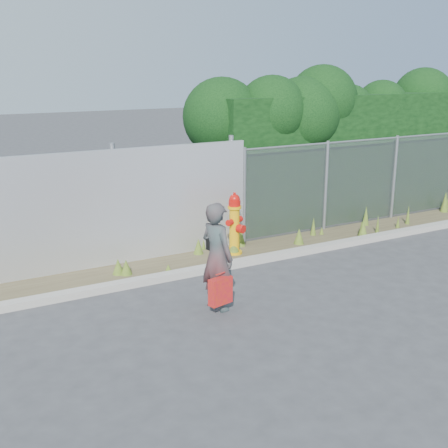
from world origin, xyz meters
name	(u,v)px	position (x,y,z in m)	size (l,w,h in m)	color
ground	(282,302)	(0.00, 0.00, 0.00)	(80.00, 80.00, 0.00)	#363638
curb	(228,265)	(0.00, 1.80, 0.06)	(16.00, 0.22, 0.12)	gray
weed_strip	(236,249)	(0.54, 2.44, 0.11)	(16.00, 1.31, 0.55)	#473E29
corrugated_fence	(31,218)	(-3.25, 3.01, 1.10)	(8.50, 0.21, 2.30)	silver
chainlink_fence	(361,181)	(4.25, 3.00, 1.03)	(6.50, 0.07, 2.05)	gray
hedge	(335,135)	(4.19, 3.98, 2.02)	(7.89, 2.13, 3.69)	black
fire_hydrant	(235,225)	(0.50, 2.43, 0.62)	(0.43, 0.38, 1.27)	#DD9F0B
woman	(217,256)	(-1.01, 0.32, 0.85)	(0.62, 0.41, 1.70)	#0D5754
red_tote_bag	(220,291)	(-1.09, 0.05, 0.40)	(0.38, 0.14, 0.50)	#A90924
black_shoulder_bag	(213,243)	(-0.98, 0.49, 1.01)	(0.23, 0.10, 0.17)	black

